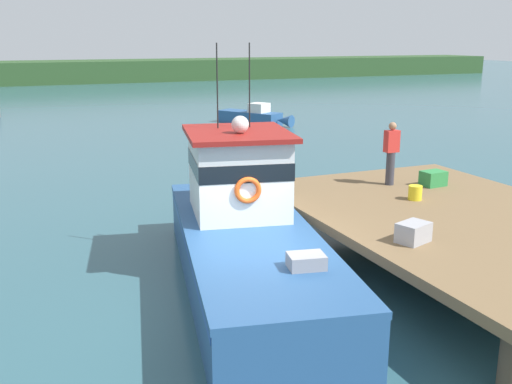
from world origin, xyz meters
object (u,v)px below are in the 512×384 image
object	(u,v)px
bait_bucket	(415,193)
moored_boat_near_channel	(254,117)
crate_stack_mid_dock	(413,232)
deckhand_by_the_boat	(391,152)
main_fishing_boat	(244,231)
crate_single_by_cleat	(433,178)

from	to	relation	value
bait_bucket	moored_boat_near_channel	xyz separation A→B (m)	(4.68, 21.06, -0.94)
crate_stack_mid_dock	deckhand_by_the_boat	size ratio (longest dim) A/B	0.37
main_fishing_boat	moored_boat_near_channel	world-z (taller)	main_fishing_boat
moored_boat_near_channel	main_fishing_boat	bearing A→B (deg)	-113.19
main_fishing_boat	deckhand_by_the_boat	size ratio (longest dim) A/B	6.11
crate_single_by_cleat	bait_bucket	xyz separation A→B (m)	(-1.28, -0.94, -0.02)
main_fishing_boat	crate_stack_mid_dock	distance (m)	3.45
deckhand_by_the_boat	crate_stack_mid_dock	bearing A→B (deg)	-119.67
crate_stack_mid_dock	main_fishing_boat	bearing A→B (deg)	135.74
bait_bucket	deckhand_by_the_boat	world-z (taller)	deckhand_by_the_boat
crate_single_by_cleat	moored_boat_near_channel	world-z (taller)	crate_single_by_cleat
main_fishing_boat	deckhand_by_the_boat	xyz separation A→B (m)	(4.68, 1.52, 1.05)
deckhand_by_the_boat	crate_single_by_cleat	bearing A→B (deg)	-29.40
crate_single_by_cleat	moored_boat_near_channel	distance (m)	20.43
bait_bucket	moored_boat_near_channel	distance (m)	21.60
main_fishing_boat	crate_single_by_cleat	distance (m)	5.74
bait_bucket	deckhand_by_the_boat	size ratio (longest dim) A/B	0.21
deckhand_by_the_boat	main_fishing_boat	bearing A→B (deg)	-162.01
crate_single_by_cleat	crate_stack_mid_dock	bearing A→B (deg)	-133.40
deckhand_by_the_boat	moored_boat_near_channel	size ratio (longest dim) A/B	0.35
crate_single_by_cleat	moored_boat_near_channel	size ratio (longest dim) A/B	0.13
main_fishing_boat	crate_single_by_cleat	size ratio (longest dim) A/B	16.61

